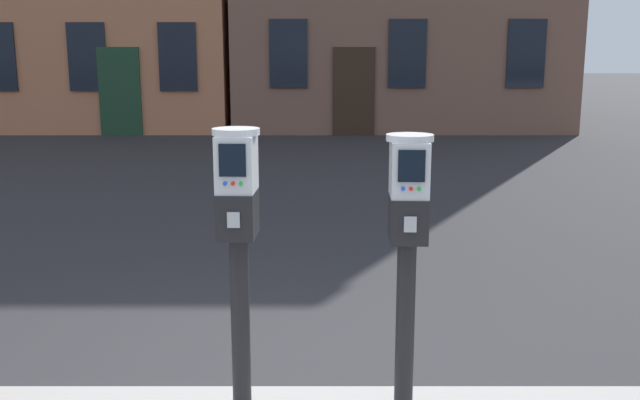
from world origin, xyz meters
TOP-DOWN VIEW (x-y plane):
  - parking_meter_near_kerb at (-0.01, -0.12)m, footprint 0.22×0.26m
  - parking_meter_twin_adjacent at (0.77, -0.12)m, footprint 0.22×0.26m

SIDE VIEW (x-z plane):
  - parking_meter_twin_adjacent at x=0.77m, z-range 0.40..1.79m
  - parking_meter_near_kerb at x=-0.01m, z-range 0.41..1.82m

